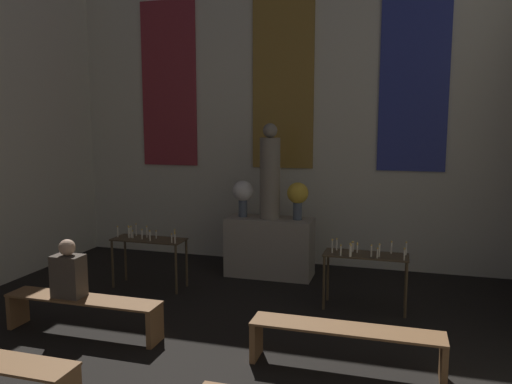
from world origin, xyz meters
TOP-DOWN VIEW (x-y plane):
  - wall_back at (0.00, 9.88)m, footprint 7.97×0.16m
  - altar at (0.00, 8.94)m, footprint 1.41×0.57m
  - statue at (0.00, 8.94)m, footprint 0.33×0.33m
  - flower_vase_left at (-0.46, 8.94)m, footprint 0.34×0.34m
  - flower_vase_right at (0.46, 8.94)m, footprint 0.34×0.34m
  - candle_rack_left at (-1.61, 7.87)m, footprint 1.11×0.43m
  - candle_rack_right at (1.61, 7.86)m, footprint 1.11×0.43m
  - pew_back_left at (-1.54, 6.10)m, footprint 1.94×0.36m
  - pew_back_right at (1.54, 6.10)m, footprint 1.94×0.36m
  - person_seated at (-1.72, 6.10)m, footprint 0.36×0.24m

SIDE VIEW (x-z plane):
  - pew_back_left at x=-1.54m, z-range 0.10..0.55m
  - pew_back_right at x=1.54m, z-range 0.10..0.55m
  - altar at x=0.00m, z-range 0.00..0.96m
  - candle_rack_left at x=-1.61m, z-range 0.18..1.13m
  - candle_rack_right at x=1.61m, z-range 0.18..1.13m
  - person_seated at x=-1.72m, z-range 0.40..1.10m
  - flower_vase_left at x=-0.46m, z-range 1.05..1.65m
  - flower_vase_right at x=0.46m, z-range 1.05..1.65m
  - statue at x=0.00m, z-range 0.91..2.44m
  - wall_back at x=0.00m, z-range 0.03..5.37m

